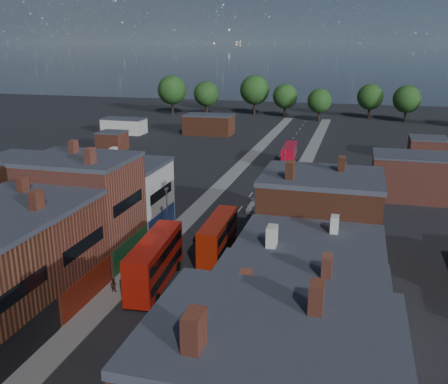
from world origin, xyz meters
The scene contains 13 objects.
pavement_west centered at (-6.50, 50.00, 0.06)m, with size 3.00×200.00×0.12m, color gray.
pavement_east centered at (6.50, 50.00, 0.06)m, with size 3.00×200.00×0.12m, color gray.
terrace_east centered at (14.00, 0.00, 6.21)m, with size 12.00×80.00×12.41m, color brown.
lamp_post_1 centered at (5.20, 0.00, 4.70)m, with size 0.25×0.70×8.12m.
lamp_post_2 centered at (-5.20, 30.00, 4.70)m, with size 0.25×0.70×8.12m.
lamp_post_3 centered at (5.20, 60.00, 4.70)m, with size 0.25×0.70×8.12m.
bus_0 centered at (-2.89, 20.29, 2.86)m, with size 3.86×12.48×5.31m.
bus_1 centered at (1.50, 29.77, 2.57)m, with size 3.05×11.08×4.75m.
bus_2 centered at (3.42, 78.89, 2.48)m, with size 3.00×10.72×4.59m.
car_2 centered at (-1.62, 34.31, 0.60)m, with size 1.98×4.30×1.19m, color black.
car_3 centered at (2.20, 47.77, 0.68)m, with size 1.91×4.70×1.36m, color silver.
ped_1 centered at (-6.52, 17.51, 0.89)m, with size 0.75×0.41×1.53m, color #42221A.
ped_3 centered at (7.31, 17.45, 0.89)m, with size 0.90×0.41×1.54m, color #544E48.
Camera 1 is at (17.15, -25.32, 25.31)m, focal length 40.00 mm.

